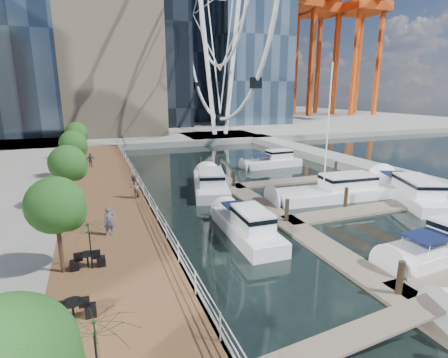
% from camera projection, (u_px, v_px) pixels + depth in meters
% --- Properties ---
extents(ground, '(520.00, 520.00, 0.00)m').
position_uv_depth(ground, '(317.00, 287.00, 16.92)').
color(ground, black).
rests_on(ground, ground).
extents(boardwalk, '(6.00, 60.00, 1.00)m').
position_uv_depth(boardwalk, '(107.00, 206.00, 27.33)').
color(boardwalk, brown).
rests_on(boardwalk, ground).
extents(seawall, '(0.25, 60.00, 1.00)m').
position_uv_depth(seawall, '(146.00, 202.00, 28.35)').
color(seawall, '#595954').
rests_on(seawall, ground).
extents(land_far, '(200.00, 114.00, 1.00)m').
position_uv_depth(land_far, '(124.00, 120.00, 109.34)').
color(land_far, gray).
rests_on(land_far, ground).
extents(breakwater, '(4.00, 60.00, 1.00)m').
position_uv_depth(breakwater, '(359.00, 166.00, 41.79)').
color(breakwater, gray).
rests_on(breakwater, ground).
extents(pier, '(14.00, 12.00, 1.00)m').
position_uv_depth(pier, '(220.00, 137.00, 68.77)').
color(pier, gray).
rests_on(pier, ground).
extents(railing, '(0.10, 60.00, 1.05)m').
position_uv_depth(railing, '(144.00, 190.00, 28.07)').
color(railing, white).
rests_on(railing, boardwalk).
extents(floating_docks, '(16.00, 34.00, 2.60)m').
position_uv_depth(floating_docks, '(327.00, 201.00, 28.58)').
color(floating_docks, '#6D6051').
rests_on(floating_docks, ground).
extents(port_cranes, '(40.00, 52.00, 38.00)m').
position_uv_depth(port_cranes, '(321.00, 59.00, 121.98)').
color(port_cranes, '#D84C14').
rests_on(port_cranes, ground).
extents(street_trees, '(2.60, 42.60, 4.60)m').
position_uv_depth(street_trees, '(67.00, 163.00, 24.67)').
color(street_trees, '#3F2B1C').
rests_on(street_trees, ground).
extents(cafe_tables, '(2.50, 13.70, 0.74)m').
position_uv_depth(cafe_tables, '(84.00, 343.00, 11.21)').
color(cafe_tables, black).
rests_on(cafe_tables, ground).
extents(yacht_foreground, '(9.48, 3.25, 2.15)m').
position_uv_depth(yacht_foreground, '(446.00, 255.00, 20.26)').
color(yacht_foreground, white).
rests_on(yacht_foreground, ground).
extents(pedestrian_near, '(0.70, 0.54, 1.71)m').
position_uv_depth(pedestrian_near, '(109.00, 221.00, 20.38)').
color(pedestrian_near, '#504F6A').
rests_on(pedestrian_near, boardwalk).
extents(pedestrian_mid, '(1.11, 1.17, 1.90)m').
position_uv_depth(pedestrian_mid, '(134.00, 186.00, 27.48)').
color(pedestrian_mid, '#846D5B').
rests_on(pedestrian_mid, boardwalk).
extents(pedestrian_far, '(0.93, 0.43, 1.55)m').
position_uv_depth(pedestrian_far, '(91.00, 160.00, 38.92)').
color(pedestrian_far, '#30363C').
rests_on(pedestrian_far, boardwalk).
extents(moored_yachts, '(22.24, 35.24, 11.50)m').
position_uv_depth(moored_yachts, '(330.00, 202.00, 29.95)').
color(moored_yachts, white).
rests_on(moored_yachts, ground).
extents(cafe_seating, '(4.80, 16.63, 2.38)m').
position_uv_depth(cafe_seating, '(77.00, 342.00, 10.13)').
color(cafe_seating, '#103B15').
rests_on(cafe_seating, ground).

